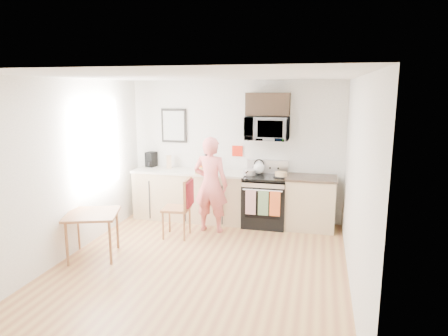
% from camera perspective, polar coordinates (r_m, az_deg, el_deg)
% --- Properties ---
extents(floor, '(4.60, 4.60, 0.00)m').
position_cam_1_polar(floor, '(5.74, -3.48, -13.96)').
color(floor, '#A1643E').
rests_on(floor, ground).
extents(back_wall, '(4.00, 0.04, 2.60)m').
position_cam_1_polar(back_wall, '(7.51, 1.57, 2.47)').
color(back_wall, beige).
rests_on(back_wall, floor).
extents(front_wall, '(4.00, 0.04, 2.60)m').
position_cam_1_polar(front_wall, '(3.29, -15.81, -9.55)').
color(front_wall, beige).
rests_on(front_wall, floor).
extents(left_wall, '(0.04, 4.60, 2.60)m').
position_cam_1_polar(left_wall, '(6.21, -21.56, -0.17)').
color(left_wall, beige).
rests_on(left_wall, floor).
extents(right_wall, '(0.04, 4.60, 2.60)m').
position_cam_1_polar(right_wall, '(5.11, 18.32, -2.28)').
color(right_wall, beige).
rests_on(right_wall, floor).
extents(ceiling, '(4.00, 4.60, 0.04)m').
position_cam_1_polar(ceiling, '(5.20, -3.83, 12.94)').
color(ceiling, silver).
rests_on(ceiling, back_wall).
extents(window, '(0.06, 1.40, 1.50)m').
position_cam_1_polar(window, '(6.81, -17.61, 3.17)').
color(window, silver).
rests_on(window, left_wall).
extents(cabinet_left, '(2.10, 0.60, 0.90)m').
position_cam_1_polar(cabinet_left, '(7.61, -4.85, -3.99)').
color(cabinet_left, tan).
rests_on(cabinet_left, floor).
extents(countertop_left, '(2.14, 0.64, 0.04)m').
position_cam_1_polar(countertop_left, '(7.51, -4.91, -0.52)').
color(countertop_left, beige).
rests_on(countertop_left, cabinet_left).
extents(cabinet_right, '(0.84, 0.60, 0.90)m').
position_cam_1_polar(cabinet_right, '(7.24, 12.20, -5.01)').
color(cabinet_right, tan).
rests_on(cabinet_right, floor).
extents(countertop_right, '(0.88, 0.64, 0.04)m').
position_cam_1_polar(countertop_right, '(7.13, 12.35, -1.38)').
color(countertop_right, black).
rests_on(countertop_right, cabinet_right).
extents(range, '(0.76, 0.70, 1.16)m').
position_cam_1_polar(range, '(7.28, 5.87, -4.83)').
color(range, black).
rests_on(range, floor).
extents(microwave, '(0.76, 0.51, 0.42)m').
position_cam_1_polar(microwave, '(7.13, 6.19, 5.67)').
color(microwave, silver).
rests_on(microwave, back_wall).
extents(upper_cabinet, '(0.76, 0.35, 0.40)m').
position_cam_1_polar(upper_cabinet, '(7.15, 6.31, 9.05)').
color(upper_cabinet, black).
rests_on(upper_cabinet, back_wall).
extents(wall_art, '(0.50, 0.04, 0.65)m').
position_cam_1_polar(wall_art, '(7.78, -7.17, 6.03)').
color(wall_art, black).
rests_on(wall_art, back_wall).
extents(wall_trivet, '(0.20, 0.02, 0.20)m').
position_cam_1_polar(wall_trivet, '(7.49, 1.92, 2.44)').
color(wall_trivet, red).
rests_on(wall_trivet, back_wall).
extents(person, '(0.63, 0.43, 1.66)m').
position_cam_1_polar(person, '(6.85, -1.92, -2.39)').
color(person, '#BF4134').
rests_on(person, floor).
extents(dining_table, '(0.79, 0.79, 0.67)m').
position_cam_1_polar(dining_table, '(6.16, -18.30, -6.81)').
color(dining_table, brown).
rests_on(dining_table, floor).
extents(chair, '(0.50, 0.45, 1.00)m').
position_cam_1_polar(chair, '(6.63, -5.68, -4.54)').
color(chair, brown).
rests_on(chair, floor).
extents(knife_block, '(0.11, 0.14, 0.20)m').
position_cam_1_polar(knife_block, '(7.55, -2.55, 0.52)').
color(knife_block, brown).
rests_on(knife_block, countertop_left).
extents(utensil_crock, '(0.11, 0.11, 0.32)m').
position_cam_1_polar(utensil_crock, '(7.54, -2.85, 0.72)').
color(utensil_crock, red).
rests_on(utensil_crock, countertop_left).
extents(fruit_bowl, '(0.25, 0.25, 0.10)m').
position_cam_1_polar(fruit_bowl, '(7.51, -3.40, -0.01)').
color(fruit_bowl, white).
rests_on(fruit_bowl, countertop_left).
extents(milk_carton, '(0.12, 0.12, 0.25)m').
position_cam_1_polar(milk_carton, '(7.74, -7.87, 0.86)').
color(milk_carton, tan).
rests_on(milk_carton, countertop_left).
extents(coffee_maker, '(0.21, 0.26, 0.29)m').
position_cam_1_polar(coffee_maker, '(7.96, -10.38, 1.16)').
color(coffee_maker, black).
rests_on(coffee_maker, countertop_left).
extents(bread_bag, '(0.28, 0.15, 0.10)m').
position_cam_1_polar(bread_bag, '(7.19, -3.01, -0.45)').
color(bread_bag, tan).
rests_on(bread_bag, countertop_left).
extents(cake, '(0.26, 0.26, 0.09)m').
position_cam_1_polar(cake, '(7.08, 8.15, -0.93)').
color(cake, black).
rests_on(cake, range).
extents(kettle, '(0.21, 0.21, 0.27)m').
position_cam_1_polar(kettle, '(7.29, 5.03, 0.08)').
color(kettle, white).
rests_on(kettle, range).
extents(pot, '(0.21, 0.36, 0.11)m').
position_cam_1_polar(pot, '(7.12, 3.64, -0.65)').
color(pot, silver).
rests_on(pot, range).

